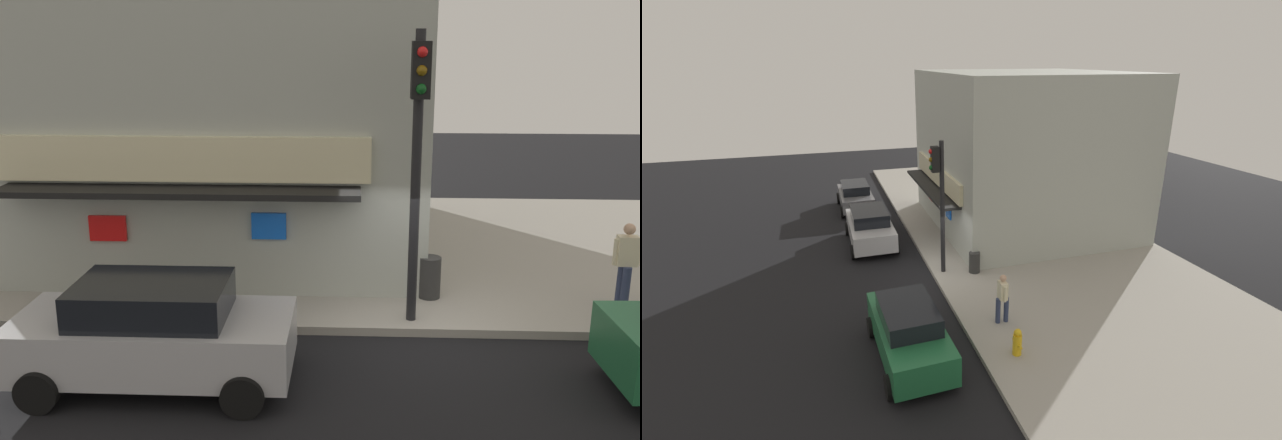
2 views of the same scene
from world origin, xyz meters
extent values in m
plane|color=black|center=(0.00, 0.00, 0.00)|extent=(54.68, 54.68, 0.00)
cube|color=#A39E93|center=(0.00, 5.28, 0.08)|extent=(36.46, 10.56, 0.16)
cube|color=#ADB2A8|center=(-4.35, 5.95, 3.92)|extent=(9.74, 8.81, 7.51)
cube|color=beige|center=(-4.35, 1.46, 2.99)|extent=(7.40, 0.16, 0.89)
cube|color=black|center=(-4.35, 1.11, 2.41)|extent=(7.01, 0.90, 0.12)
cube|color=red|center=(-5.90, 1.48, 1.57)|extent=(0.74, 0.08, 0.52)
cube|color=blue|center=(-2.65, 1.48, 1.66)|extent=(0.69, 0.08, 0.53)
cylinder|color=black|center=(0.12, 0.45, 2.80)|extent=(0.18, 0.18, 5.27)
cube|color=black|center=(0.12, 0.20, 4.75)|extent=(0.32, 0.28, 0.95)
sphere|color=red|center=(0.12, 0.05, 5.05)|extent=(0.18, 0.18, 0.18)
sphere|color=brown|center=(0.12, 0.05, 4.75)|extent=(0.18, 0.18, 0.18)
sphere|color=#0F4C19|center=(0.12, 0.05, 4.45)|extent=(0.18, 0.18, 0.18)
cylinder|color=gold|center=(6.00, 1.02, 0.49)|extent=(0.27, 0.27, 0.65)
sphere|color=gold|center=(6.00, 1.02, 0.88)|extent=(0.23, 0.23, 0.23)
cylinder|color=gold|center=(5.81, 1.02, 0.52)|extent=(0.12, 0.10, 0.10)
cylinder|color=gold|center=(6.19, 1.02, 0.52)|extent=(0.12, 0.10, 0.10)
cylinder|color=#2D2D2D|center=(0.58, 1.62, 0.59)|extent=(0.45, 0.45, 0.85)
cylinder|color=navy|center=(4.28, 1.12, 0.59)|extent=(0.17, 0.17, 0.86)
cylinder|color=navy|center=(4.29, 1.40, 0.59)|extent=(0.17, 0.17, 0.86)
cube|color=beige|center=(4.28, 1.26, 1.31)|extent=(0.39, 0.25, 0.58)
sphere|color=tan|center=(4.28, 1.26, 1.75)|extent=(0.22, 0.22, 0.22)
cylinder|color=beige|center=(4.49, 1.26, 1.29)|extent=(0.10, 0.10, 0.53)
cylinder|color=beige|center=(4.08, 1.27, 1.29)|extent=(0.10, 0.10, 0.53)
cylinder|color=brown|center=(-4.64, 1.89, 0.36)|extent=(0.49, 0.49, 0.39)
sphere|color=#195623|center=(-4.64, 1.89, 0.80)|extent=(0.59, 0.59, 0.59)
cube|color=#B7B7BC|center=(-4.05, -1.93, 0.73)|extent=(4.29, 1.90, 0.82)
cube|color=black|center=(-4.05, -1.93, 1.42)|extent=(2.32, 1.59, 0.55)
cylinder|color=black|center=(-2.55, -0.98, 0.32)|extent=(0.64, 0.22, 0.64)
cylinder|color=black|center=(-2.54, -2.86, 0.32)|extent=(0.64, 0.22, 0.64)
cylinder|color=black|center=(-5.55, -0.99, 0.32)|extent=(0.64, 0.22, 0.64)
cylinder|color=black|center=(-5.54, -2.87, 0.32)|extent=(0.64, 0.22, 0.64)
cube|color=slate|center=(-9.63, -2.08, 0.68)|extent=(3.99, 1.78, 0.71)
cube|color=black|center=(-9.63, -2.08, 1.28)|extent=(2.16, 1.48, 0.50)
cylinder|color=black|center=(-8.25, -1.20, 0.32)|extent=(0.64, 0.23, 0.64)
cylinder|color=black|center=(-8.23, -2.93, 0.32)|extent=(0.64, 0.23, 0.64)
cylinder|color=black|center=(-11.03, -1.23, 0.32)|extent=(0.64, 0.23, 0.64)
cylinder|color=black|center=(-11.01, -2.96, 0.32)|extent=(0.64, 0.23, 0.64)
cube|color=#1E6038|center=(4.97, -1.92, 0.76)|extent=(4.21, 1.89, 0.89)
cube|color=black|center=(4.97, -1.92, 1.47)|extent=(2.29, 1.54, 0.53)
cylinder|color=black|center=(6.40, -1.00, 0.32)|extent=(0.65, 0.24, 0.64)
cylinder|color=black|center=(6.46, -2.74, 0.32)|extent=(0.65, 0.24, 0.64)
cylinder|color=black|center=(3.49, -1.10, 0.32)|extent=(0.65, 0.24, 0.64)
cylinder|color=black|center=(3.55, -2.84, 0.32)|extent=(0.65, 0.24, 0.64)
camera|label=1|loc=(-1.02, -11.76, 5.33)|focal=39.13mm
camera|label=2|loc=(16.00, -3.87, 8.27)|focal=25.35mm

